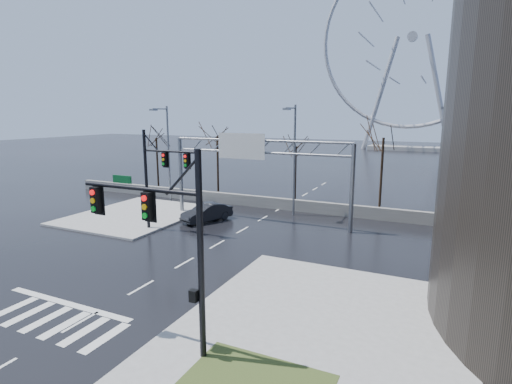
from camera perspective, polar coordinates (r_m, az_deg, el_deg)
The scene contains 17 objects.
ground at distance 22.92m, azimuth -16.08°, elevation -12.98°, with size 260.00×260.00×0.00m, color black.
sidewalk_right_ext at distance 20.19m, azimuth 11.03°, elevation -15.93°, with size 12.00×10.00×0.15m, color gray.
sidewalk_far at distance 38.38m, azimuth -16.76°, elevation -3.13°, with size 10.00×12.00×0.15m, color gray.
barrier_wall at distance 39.22m, azimuth 3.37°, elevation -1.66°, with size 52.00×0.50×1.10m, color slate.
signal_mast_near at distance 15.22m, azimuth -12.38°, elevation -5.60°, with size 5.52×0.41×8.00m.
signal_mast_far at distance 31.93m, azimuth -13.97°, elevation 2.92°, with size 4.72×0.41×8.00m.
sign_gantry at distance 34.02m, azimuth -0.30°, elevation 4.32°, with size 16.36×0.40×7.60m.
streetlight_left at distance 42.78m, azimuth -12.70°, elevation 6.38°, with size 0.50×2.55×10.00m.
streetlight_mid at distance 35.98m, azimuth 5.34°, elevation 5.77°, with size 0.50×2.55×10.00m.
streetlight_right at distance 33.88m, azimuth 24.86°, elevation 4.47°, with size 0.50×2.55×10.00m.
tree_far_left at distance 51.08m, azimuth -14.03°, elevation 6.69°, with size 3.50×3.50×7.00m.
tree_left at distance 45.50m, azimuth -5.54°, elevation 6.98°, with size 3.75×3.75×7.50m.
tree_center at distance 42.66m, azimuth 5.69°, elevation 5.62°, with size 3.25×3.25×6.50m.
tree_right at distance 39.50m, azimuth 17.70°, elevation 6.25°, with size 3.90×3.90×7.80m.
tree_far_right at distance 39.83m, azimuth 29.22°, elevation 4.24°, with size 3.40×3.40×6.80m.
ferris_wheel at distance 112.22m, azimuth 21.38°, elevation 19.02°, with size 45.00×6.00×50.91m.
car at distance 35.02m, azimuth -7.05°, elevation -2.91°, with size 1.62×4.65×1.53m, color black.
Camera 1 is at (14.13, -15.55, 9.17)m, focal length 28.00 mm.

